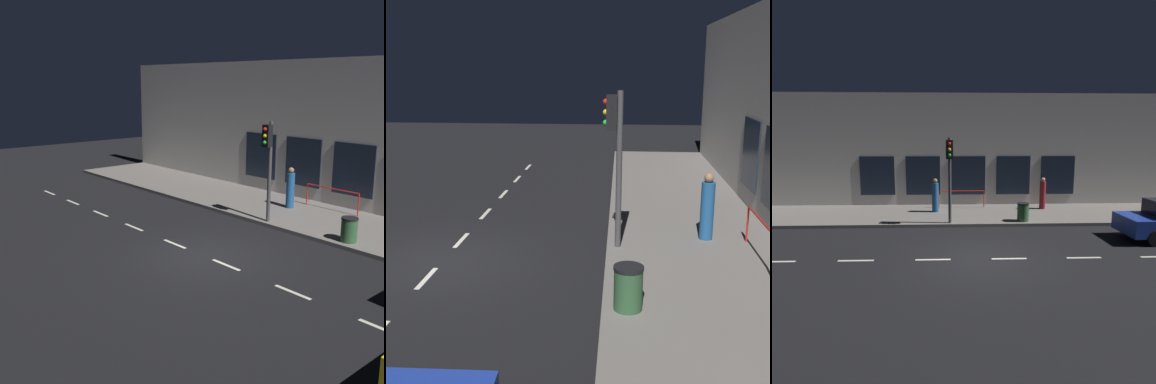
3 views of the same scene
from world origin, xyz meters
The scene contains 7 objects.
ground_plane centered at (0.00, 0.00, 0.00)m, with size 60.00×60.00×0.00m, color black.
sidewalk centered at (6.25, 0.00, 0.07)m, with size 4.50×32.00×0.15m.
lane_centre_line centered at (0.00, -1.00, 0.00)m, with size 0.12×27.20×0.01m.
traffic_light centered at (4.17, 1.05, 2.82)m, with size 0.49×0.32×3.93m.
pedestrian_1 centered at (6.62, 1.85, 0.99)m, with size 0.43×0.43×1.79m.
trash_bin centered at (4.50, -2.43, 0.59)m, with size 0.58×0.58×0.87m.
red_railing centered at (7.65, 0.42, 0.90)m, with size 0.05×2.61×0.97m.
Camera 2 is at (4.30, -11.51, 4.69)m, focal length 48.35 mm.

